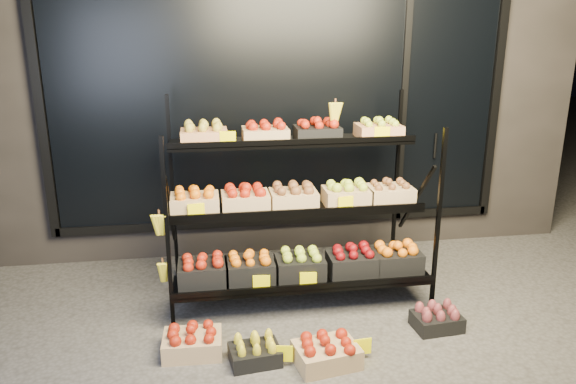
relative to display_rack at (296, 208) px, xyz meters
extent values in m
plane|color=#514F4C|center=(0.02, -0.60, -0.79)|extent=(24.00, 24.00, 0.00)
cube|color=#2D2826|center=(0.02, 2.00, 0.96)|extent=(6.00, 2.00, 3.50)
cube|color=black|center=(0.02, 0.98, 0.76)|extent=(4.20, 0.04, 2.40)
cube|color=black|center=(0.02, 0.96, -0.45)|extent=(4.30, 0.06, 0.08)
cube|color=black|center=(-2.13, 0.96, 0.76)|extent=(0.08, 0.06, 2.50)
cube|color=black|center=(2.17, 0.96, 0.76)|extent=(0.08, 0.06, 2.50)
cube|color=black|center=(1.22, 0.96, 0.76)|extent=(0.06, 0.06, 2.50)
cylinder|color=black|center=(1.57, 0.93, 0.26)|extent=(0.02, 0.02, 0.25)
cube|color=black|center=(-1.01, -0.42, -0.04)|extent=(0.03, 0.03, 1.50)
cube|color=black|center=(1.04, -0.42, -0.04)|extent=(0.03, 0.03, 1.50)
cube|color=black|center=(-1.01, 0.55, 0.04)|extent=(0.03, 0.03, 1.66)
cube|color=black|center=(1.04, 0.55, 0.04)|extent=(0.03, 0.03, 1.66)
cube|color=black|center=(0.02, -0.25, -0.52)|extent=(2.05, 0.42, 0.03)
cube|color=black|center=(0.02, -0.45, -0.49)|extent=(2.05, 0.02, 0.05)
cube|color=black|center=(0.02, 0.05, -0.02)|extent=(2.05, 0.40, 0.03)
cube|color=black|center=(0.02, -0.14, 0.01)|extent=(2.05, 0.02, 0.05)
cube|color=black|center=(0.02, 0.35, 0.48)|extent=(2.05, 0.40, 0.03)
cube|color=black|center=(0.02, 0.16, 0.51)|extent=(2.05, 0.02, 0.05)
cube|color=tan|center=(-0.71, 0.35, 0.55)|extent=(0.38, 0.28, 0.11)
ellipsoid|color=gold|center=(-0.71, 0.35, 0.63)|extent=(0.32, 0.24, 0.07)
cube|color=tan|center=(-0.20, 0.35, 0.55)|extent=(0.38, 0.28, 0.11)
ellipsoid|color=#A5150B|center=(-0.20, 0.35, 0.63)|extent=(0.32, 0.24, 0.07)
cube|color=black|center=(0.24, 0.35, 0.55)|extent=(0.38, 0.28, 0.11)
ellipsoid|color=#A5150B|center=(0.24, 0.35, 0.63)|extent=(0.32, 0.24, 0.07)
cube|color=tan|center=(0.78, 0.35, 0.55)|extent=(0.38, 0.28, 0.11)
ellipsoid|color=#ADC731|center=(0.78, 0.35, 0.63)|extent=(0.32, 0.24, 0.07)
cube|color=tan|center=(-0.81, 0.05, 0.06)|extent=(0.38, 0.28, 0.14)
ellipsoid|color=orange|center=(-0.81, 0.05, 0.16)|extent=(0.32, 0.24, 0.07)
cube|color=tan|center=(-0.41, 0.05, 0.06)|extent=(0.38, 0.28, 0.14)
ellipsoid|color=#A5150B|center=(-0.41, 0.05, 0.16)|extent=(0.32, 0.24, 0.07)
cube|color=tan|center=(-0.01, 0.05, 0.06)|extent=(0.38, 0.28, 0.14)
ellipsoid|color=brown|center=(-0.01, 0.05, 0.16)|extent=(0.32, 0.24, 0.07)
cube|color=tan|center=(0.44, 0.05, 0.06)|extent=(0.38, 0.28, 0.14)
ellipsoid|color=#ADC731|center=(0.44, 0.05, 0.16)|extent=(0.32, 0.24, 0.07)
cube|color=tan|center=(0.80, 0.05, 0.06)|extent=(0.38, 0.28, 0.14)
ellipsoid|color=brown|center=(0.80, 0.05, 0.16)|extent=(0.32, 0.24, 0.07)
cube|color=black|center=(-0.77, -0.25, -0.42)|extent=(0.38, 0.28, 0.18)
ellipsoid|color=#A5150B|center=(-0.77, -0.25, -0.30)|extent=(0.32, 0.24, 0.07)
cube|color=black|center=(-0.41, -0.25, -0.42)|extent=(0.38, 0.28, 0.18)
ellipsoid|color=orange|center=(-0.41, -0.25, -0.30)|extent=(0.32, 0.24, 0.07)
cube|color=black|center=(-0.01, -0.25, -0.42)|extent=(0.38, 0.28, 0.18)
ellipsoid|color=#ADC731|center=(-0.01, -0.25, -0.30)|extent=(0.32, 0.24, 0.07)
cube|color=black|center=(0.42, -0.25, -0.42)|extent=(0.38, 0.28, 0.18)
ellipsoid|color=maroon|center=(0.42, -0.25, -0.30)|extent=(0.32, 0.24, 0.07)
cube|color=black|center=(0.79, -0.25, -0.42)|extent=(0.38, 0.28, 0.18)
ellipsoid|color=orange|center=(0.79, -0.25, -0.30)|extent=(0.32, 0.24, 0.07)
ellipsoid|color=yellow|center=(-1.06, -0.40, 0.15)|extent=(0.14, 0.08, 0.22)
ellipsoid|color=yellow|center=(-1.06, -0.40, -0.22)|extent=(0.14, 0.08, 0.22)
ellipsoid|color=yellow|center=(0.37, 0.25, 0.82)|extent=(0.14, 0.08, 0.22)
cube|color=#FFF000|center=(-0.80, -0.10, 0.05)|extent=(0.13, 0.01, 0.12)
cube|color=#FFF000|center=(0.39, -0.10, 0.05)|extent=(0.13, 0.01, 0.12)
cube|color=#FFF000|center=(0.77, 0.20, 0.55)|extent=(0.13, 0.01, 0.12)
cube|color=#FFF000|center=(-0.52, 0.20, 0.55)|extent=(0.13, 0.01, 0.12)
cube|color=#FFF000|center=(-0.33, -0.40, -0.45)|extent=(0.13, 0.01, 0.12)
cube|color=#FFF000|center=(0.03, -0.40, -0.45)|extent=(0.13, 0.01, 0.12)
cube|color=#FFF000|center=(-0.25, -1.00, -0.73)|extent=(0.13, 0.01, 0.12)
cube|color=#FFF000|center=(0.30, -1.00, -0.73)|extent=(0.13, 0.01, 0.12)
cube|color=tan|center=(-0.86, -0.74, -0.72)|extent=(0.42, 0.32, 0.14)
ellipsoid|color=#A5150B|center=(-0.86, -0.74, -0.62)|extent=(0.35, 0.27, 0.07)
cube|color=black|center=(-0.44, -0.92, -0.73)|extent=(0.37, 0.29, 0.12)
ellipsoid|color=yellow|center=(-0.44, -0.92, -0.64)|extent=(0.31, 0.24, 0.07)
cube|color=tan|center=(0.04, -1.02, -0.72)|extent=(0.47, 0.38, 0.14)
ellipsoid|color=#A5150B|center=(0.04, -1.02, -0.61)|extent=(0.39, 0.32, 0.07)
cube|color=black|center=(0.97, -0.69, -0.73)|extent=(0.37, 0.29, 0.12)
ellipsoid|color=brown|center=(0.97, -0.69, -0.64)|extent=(0.31, 0.24, 0.07)
camera|label=1|loc=(-0.73, -4.26, 1.47)|focal=35.00mm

